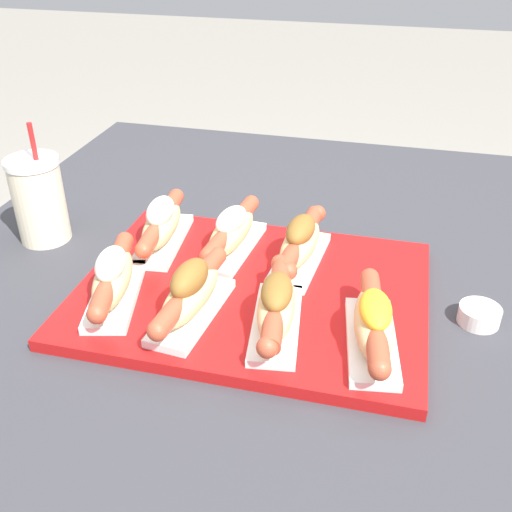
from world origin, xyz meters
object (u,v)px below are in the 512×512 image
at_px(serving_tray, 253,292).
at_px(hot_dog_5, 232,232).
at_px(sauce_bowl, 479,314).
at_px(hot_dog_1, 191,293).
at_px(hot_dog_4, 162,224).
at_px(hot_dog_6, 303,243).
at_px(hot_dog_0, 113,278).
at_px(hot_dog_3, 374,324).
at_px(hot_dog_2, 274,306).
at_px(drink_cup, 39,200).

xyz_separation_m(serving_tray, hot_dog_5, (-0.06, 0.09, 0.04)).
bearing_deg(sauce_bowl, hot_dog_1, -164.78).
relative_size(hot_dog_4, hot_dog_6, 1.00).
relative_size(hot_dog_0, hot_dog_3, 0.98).
distance_m(serving_tray, hot_dog_1, 0.11).
relative_size(serving_tray, hot_dog_2, 2.39).
relative_size(serving_tray, hot_dog_5, 2.38).
relative_size(hot_dog_0, hot_dog_5, 0.98).
height_order(hot_dog_3, hot_dog_4, hot_dog_4).
xyz_separation_m(hot_dog_3, hot_dog_5, (-0.23, 0.18, 0.00)).
distance_m(hot_dog_2, sauce_bowl, 0.29).
bearing_deg(serving_tray, hot_dog_0, -157.29).
bearing_deg(hot_dog_0, hot_dog_5, 53.79).
bearing_deg(hot_dog_0, drink_cup, 142.51).
bearing_deg(hot_dog_4, sauce_bowl, -7.99).
bearing_deg(hot_dog_6, serving_tray, -125.50).
xyz_separation_m(hot_dog_1, hot_dog_4, (-0.11, 0.17, -0.00)).
height_order(hot_dog_5, sauce_bowl, hot_dog_5).
height_order(hot_dog_0, hot_dog_5, hot_dog_0).
height_order(serving_tray, hot_dog_5, hot_dog_5).
distance_m(serving_tray, hot_dog_2, 0.11).
relative_size(hot_dog_2, hot_dog_4, 1.00).
bearing_deg(hot_dog_4, drink_cup, -179.24).
xyz_separation_m(hot_dog_3, hot_dog_6, (-0.12, 0.17, 0.00)).
xyz_separation_m(hot_dog_0, hot_dog_3, (0.36, -0.01, -0.00)).
height_order(hot_dog_1, hot_dog_2, hot_dog_1).
relative_size(hot_dog_4, hot_dog_5, 1.00).
bearing_deg(sauce_bowl, hot_dog_5, 168.69).
distance_m(hot_dog_2, drink_cup, 0.46).
relative_size(serving_tray, hot_dog_3, 2.39).
bearing_deg(hot_dog_3, hot_dog_5, 142.33).
height_order(hot_dog_1, hot_dog_5, hot_dog_1).
height_order(serving_tray, hot_dog_0, hot_dog_0).
xyz_separation_m(hot_dog_3, hot_dog_4, (-0.35, 0.17, 0.00)).
distance_m(hot_dog_1, hot_dog_4, 0.20).
relative_size(hot_dog_5, drink_cup, 1.02).
height_order(hot_dog_1, hot_dog_6, hot_dog_1).
xyz_separation_m(hot_dog_0, hot_dog_5, (0.12, 0.17, -0.00)).
relative_size(hot_dog_5, sauce_bowl, 3.67).
xyz_separation_m(hot_dog_2, hot_dog_5, (-0.11, 0.17, -0.00)).
height_order(hot_dog_3, drink_cup, drink_cup).
distance_m(hot_dog_4, hot_dog_5, 0.11).
distance_m(hot_dog_2, hot_dog_5, 0.21).
bearing_deg(hot_dog_2, hot_dog_4, 142.70).
bearing_deg(sauce_bowl, hot_dog_2, -159.19).
bearing_deg(hot_dog_1, drink_cup, 152.42).
xyz_separation_m(hot_dog_0, sauce_bowl, (0.49, 0.09, -0.04)).
height_order(hot_dog_0, drink_cup, drink_cup).
xyz_separation_m(hot_dog_2, hot_dog_4, (-0.22, 0.17, 0.00)).
distance_m(serving_tray, hot_dog_6, 0.11).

